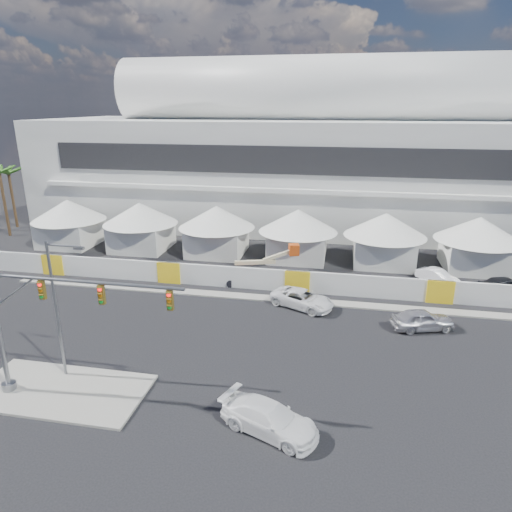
% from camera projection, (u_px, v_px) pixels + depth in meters
% --- Properties ---
extents(ground, '(160.00, 160.00, 0.00)m').
position_uv_depth(ground, '(176.00, 374.00, 28.31)').
color(ground, black).
rests_on(ground, ground).
extents(median_island, '(10.00, 5.00, 0.15)m').
position_uv_depth(median_island, '(61.00, 391.00, 26.56)').
color(median_island, gray).
rests_on(median_island, ground).
extents(far_curb, '(80.00, 1.20, 0.12)m').
position_uv_depth(far_curb, '(470.00, 314.00, 36.34)').
color(far_curb, gray).
rests_on(far_curb, ground).
extents(stadium, '(80.00, 24.80, 21.98)m').
position_uv_depth(stadium, '(339.00, 154.00, 62.42)').
color(stadium, silver).
rests_on(stadium, ground).
extents(tent_row, '(53.40, 8.40, 5.40)m').
position_uv_depth(tent_row, '(257.00, 228.00, 49.58)').
color(tent_row, silver).
rests_on(tent_row, ground).
extents(hoarding_fence, '(70.00, 0.25, 2.00)m').
position_uv_depth(hoarding_fence, '(297.00, 282.00, 40.42)').
color(hoarding_fence, silver).
rests_on(hoarding_fence, ground).
extents(palm_cluster, '(10.60, 10.60, 8.55)m').
position_uv_depth(palm_cluster, '(10.00, 177.00, 59.61)').
color(palm_cluster, '#47331E').
rests_on(palm_cluster, ground).
extents(sedan_silver, '(3.01, 4.90, 1.56)m').
position_uv_depth(sedan_silver, '(422.00, 320.00, 33.78)').
color(sedan_silver, silver).
rests_on(sedan_silver, ground).
extents(pickup_curb, '(4.37, 5.80, 1.46)m').
position_uv_depth(pickup_curb, '(302.00, 299.00, 37.49)').
color(pickup_curb, white).
rests_on(pickup_curb, ground).
extents(pickup_near, '(3.93, 5.68, 1.53)m').
position_uv_depth(pickup_near, '(269.00, 418.00, 23.17)').
color(pickup_near, white).
rests_on(pickup_near, ground).
extents(lot_car_a, '(3.79, 3.83, 1.32)m').
position_uv_depth(lot_car_a, '(438.00, 277.00, 42.54)').
color(lot_car_a, white).
rests_on(lot_car_a, ground).
extents(lot_car_b, '(3.07, 5.06, 1.61)m').
position_uv_depth(lot_car_b, '(506.00, 286.00, 39.99)').
color(lot_car_b, black).
rests_on(lot_car_b, ground).
extents(traffic_mast, '(11.49, 0.79, 8.18)m').
position_uv_depth(traffic_mast, '(33.00, 322.00, 24.77)').
color(traffic_mast, slate).
rests_on(traffic_mast, median_island).
extents(streetlight_median, '(2.36, 0.24, 8.52)m').
position_uv_depth(streetlight_median, '(58.00, 301.00, 26.54)').
color(streetlight_median, slate).
rests_on(streetlight_median, median_island).
extents(boom_lift, '(7.36, 2.62, 3.62)m').
position_uv_depth(boom_lift, '(250.00, 274.00, 42.38)').
color(boom_lift, '#BC4211').
rests_on(boom_lift, ground).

